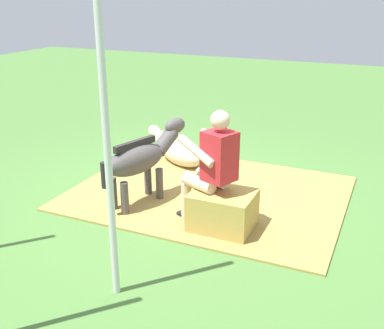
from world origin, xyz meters
TOP-DOWN VIEW (x-y plane):
  - ground_plane at (0.00, 0.00)m, footprint 24.00×24.00m
  - hay_patch at (-0.30, -0.20)m, footprint 3.30×2.55m
  - hay_bale at (-0.78, 0.60)m, footprint 0.65×0.53m
  - person_seated at (-0.63, 0.56)m, footprint 0.72×0.57m
  - pony_standing at (0.34, 0.36)m, footprint 0.59×1.31m
  - pony_lying at (0.55, -1.06)m, footprint 1.29×0.91m
  - tent_pole_left at (-0.35, 2.01)m, footprint 0.06×0.06m

SIDE VIEW (x-z plane):
  - ground_plane at x=0.00m, z-range 0.00..0.00m
  - hay_patch at x=-0.30m, z-range 0.00..0.02m
  - pony_lying at x=0.55m, z-range -0.02..0.40m
  - hay_bale at x=-0.78m, z-range 0.00..0.43m
  - pony_standing at x=0.34m, z-range 0.10..1.04m
  - person_seated at x=-0.63m, z-range 0.06..1.37m
  - tent_pole_left at x=-0.35m, z-range 0.00..2.60m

